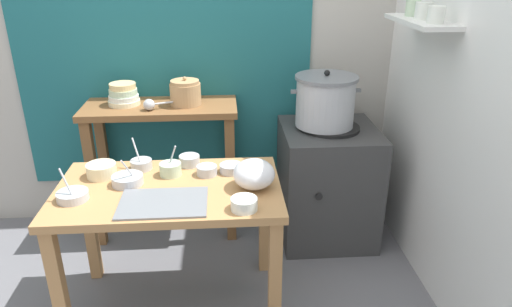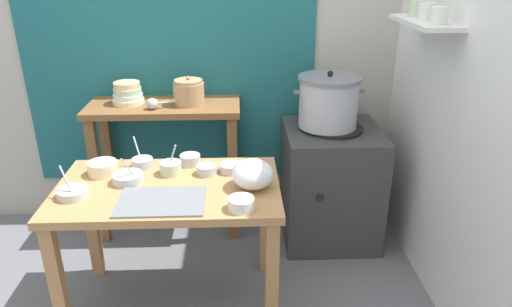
{
  "view_description": "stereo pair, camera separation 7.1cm",
  "coord_description": "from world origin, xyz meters",
  "px_view_note": "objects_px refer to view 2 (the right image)",
  "views": [
    {
      "loc": [
        0.22,
        -2.01,
        1.77
      ],
      "look_at": [
        0.38,
        0.2,
        0.82
      ],
      "focal_mm": 32.68,
      "sensor_mm": 36.0,
      "label": 1
    },
    {
      "loc": [
        0.29,
        -2.01,
        1.77
      ],
      "look_at": [
        0.38,
        0.2,
        0.82
      ],
      "focal_mm": 32.68,
      "sensor_mm": 36.0,
      "label": 2
    }
  ],
  "objects_px": {
    "prep_table": "(170,205)",
    "prep_bowl_2": "(231,167)",
    "prep_bowl_5": "(241,203)",
    "prep_bowl_7": "(171,167)",
    "prep_bowl_0": "(142,162)",
    "prep_bowl_4": "(190,159)",
    "clay_pot": "(189,92)",
    "stove_block": "(330,184)",
    "bowl_stack_enamel": "(128,94)",
    "ladle": "(154,104)",
    "serving_tray": "(161,201)",
    "prep_bowl_1": "(128,178)",
    "plastic_bag": "(253,174)",
    "prep_bowl_6": "(103,168)",
    "steamer_pot": "(329,101)",
    "prep_bowl_8": "(73,192)",
    "back_shelf_table": "(166,137)",
    "prep_bowl_3": "(207,169)"
  },
  "relations": [
    {
      "from": "prep_bowl_1",
      "to": "prep_bowl_3",
      "type": "xyz_separation_m",
      "value": [
        0.39,
        0.08,
        0.0
      ]
    },
    {
      "from": "ladle",
      "to": "serving_tray",
      "type": "height_order",
      "value": "ladle"
    },
    {
      "from": "back_shelf_table",
      "to": "stove_block",
      "type": "height_order",
      "value": "back_shelf_table"
    },
    {
      "from": "bowl_stack_enamel",
      "to": "serving_tray",
      "type": "height_order",
      "value": "bowl_stack_enamel"
    },
    {
      "from": "prep_table",
      "to": "steamer_pot",
      "type": "distance_m",
      "value": 1.17
    },
    {
      "from": "plastic_bag",
      "to": "prep_bowl_5",
      "type": "xyz_separation_m",
      "value": [
        -0.06,
        -0.21,
        -0.04
      ]
    },
    {
      "from": "prep_bowl_4",
      "to": "clay_pot",
      "type": "bearing_deg",
      "value": 94.63
    },
    {
      "from": "steamer_pot",
      "to": "bowl_stack_enamel",
      "type": "distance_m",
      "value": 1.26
    },
    {
      "from": "stove_block",
      "to": "ladle",
      "type": "relative_size",
      "value": 3.17
    },
    {
      "from": "plastic_bag",
      "to": "prep_bowl_6",
      "type": "distance_m",
      "value": 0.79
    },
    {
      "from": "prep_bowl_0",
      "to": "prep_bowl_1",
      "type": "relative_size",
      "value": 1.08
    },
    {
      "from": "prep_bowl_0",
      "to": "prep_bowl_2",
      "type": "xyz_separation_m",
      "value": [
        0.47,
        -0.07,
        -0.0
      ]
    },
    {
      "from": "steamer_pot",
      "to": "bowl_stack_enamel",
      "type": "relative_size",
      "value": 2.2
    },
    {
      "from": "back_shelf_table",
      "to": "plastic_bag",
      "type": "xyz_separation_m",
      "value": [
        0.54,
        -0.81,
        0.11
      ]
    },
    {
      "from": "serving_tray",
      "to": "prep_bowl_0",
      "type": "bearing_deg",
      "value": 111.74
    },
    {
      "from": "clay_pot",
      "to": "prep_bowl_4",
      "type": "height_order",
      "value": "clay_pot"
    },
    {
      "from": "prep_bowl_0",
      "to": "prep_bowl_4",
      "type": "distance_m",
      "value": 0.25
    },
    {
      "from": "prep_bowl_6",
      "to": "prep_bowl_4",
      "type": "bearing_deg",
      "value": 13.58
    },
    {
      "from": "bowl_stack_enamel",
      "to": "plastic_bag",
      "type": "relative_size",
      "value": 0.96
    },
    {
      "from": "prep_bowl_5",
      "to": "prep_bowl_7",
      "type": "xyz_separation_m",
      "value": [
        -0.36,
        0.38,
        0.01
      ]
    },
    {
      "from": "prep_bowl_3",
      "to": "prep_bowl_5",
      "type": "bearing_deg",
      "value": -64.91
    },
    {
      "from": "prep_bowl_4",
      "to": "prep_bowl_8",
      "type": "relative_size",
      "value": 0.68
    },
    {
      "from": "steamer_pot",
      "to": "clay_pot",
      "type": "height_order",
      "value": "steamer_pot"
    },
    {
      "from": "prep_bowl_4",
      "to": "stove_block",
      "type": "bearing_deg",
      "value": 24.77
    },
    {
      "from": "prep_table",
      "to": "prep_bowl_2",
      "type": "xyz_separation_m",
      "value": [
        0.31,
        0.15,
        0.13
      ]
    },
    {
      "from": "steamer_pot",
      "to": "prep_bowl_5",
      "type": "distance_m",
      "value": 1.08
    },
    {
      "from": "steamer_pot",
      "to": "prep_bowl_0",
      "type": "height_order",
      "value": "steamer_pot"
    },
    {
      "from": "bowl_stack_enamel",
      "to": "prep_bowl_1",
      "type": "bearing_deg",
      "value": -79.81
    },
    {
      "from": "prep_table",
      "to": "clay_pot",
      "type": "distance_m",
      "value": 0.86
    },
    {
      "from": "serving_tray",
      "to": "prep_bowl_5",
      "type": "relative_size",
      "value": 3.33
    },
    {
      "from": "bowl_stack_enamel",
      "to": "prep_bowl_2",
      "type": "relative_size",
      "value": 1.65
    },
    {
      "from": "prep_bowl_4",
      "to": "prep_bowl_7",
      "type": "bearing_deg",
      "value": -127.93
    },
    {
      "from": "stove_block",
      "to": "bowl_stack_enamel",
      "type": "bearing_deg",
      "value": 172.97
    },
    {
      "from": "plastic_bag",
      "to": "prep_bowl_2",
      "type": "relative_size",
      "value": 1.73
    },
    {
      "from": "ladle",
      "to": "prep_bowl_0",
      "type": "relative_size",
      "value": 1.47
    },
    {
      "from": "prep_bowl_2",
      "to": "plastic_bag",
      "type": "bearing_deg",
      "value": -59.74
    },
    {
      "from": "back_shelf_table",
      "to": "prep_bowl_5",
      "type": "distance_m",
      "value": 1.13
    },
    {
      "from": "back_shelf_table",
      "to": "plastic_bag",
      "type": "distance_m",
      "value": 0.98
    },
    {
      "from": "steamer_pot",
      "to": "prep_bowl_5",
      "type": "relative_size",
      "value": 3.6
    },
    {
      "from": "prep_bowl_1",
      "to": "prep_bowl_8",
      "type": "distance_m",
      "value": 0.27
    },
    {
      "from": "bowl_stack_enamel",
      "to": "ladle",
      "type": "height_order",
      "value": "bowl_stack_enamel"
    },
    {
      "from": "bowl_stack_enamel",
      "to": "prep_bowl_5",
      "type": "height_order",
      "value": "bowl_stack_enamel"
    },
    {
      "from": "prep_bowl_1",
      "to": "plastic_bag",
      "type": "bearing_deg",
      "value": -7.39
    },
    {
      "from": "prep_bowl_0",
      "to": "prep_bowl_8",
      "type": "xyz_separation_m",
      "value": [
        -0.27,
        -0.32,
        -0.01
      ]
    },
    {
      "from": "prep_bowl_2",
      "to": "prep_bowl_5",
      "type": "xyz_separation_m",
      "value": [
        0.05,
        -0.4,
        0.01
      ]
    },
    {
      "from": "prep_bowl_0",
      "to": "prep_bowl_4",
      "type": "xyz_separation_m",
      "value": [
        0.25,
        0.03,
        0.0
      ]
    },
    {
      "from": "steamer_pot",
      "to": "prep_bowl_0",
      "type": "distance_m",
      "value": 1.18
    },
    {
      "from": "plastic_bag",
      "to": "prep_bowl_6",
      "type": "bearing_deg",
      "value": 166.86
    },
    {
      "from": "ladle",
      "to": "steamer_pot",
      "type": "bearing_deg",
      "value": -0.65
    },
    {
      "from": "back_shelf_table",
      "to": "bowl_stack_enamel",
      "type": "height_order",
      "value": "bowl_stack_enamel"
    }
  ]
}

